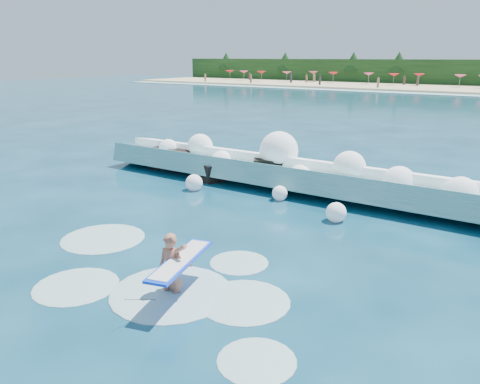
{
  "coord_description": "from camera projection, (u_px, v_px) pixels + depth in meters",
  "views": [
    {
      "loc": [
        9.93,
        -10.49,
        5.59
      ],
      "look_at": [
        1.5,
        2.0,
        1.2
      ],
      "focal_mm": 35.0,
      "sensor_mm": 36.0,
      "label": 1
    }
  ],
  "objects": [
    {
      "name": "beachgoers",
      "position": [
        473.0,
        85.0,
        74.92
      ],
      "size": [
        104.97,
        12.07,
        1.92
      ],
      "color": "#3F332D",
      "rests_on": "ground"
    },
    {
      "name": "surfer_with_board",
      "position": [
        173.0,
        268.0,
        11.21
      ],
      "size": [
        1.27,
        3.02,
        1.87
      ],
      "color": "#A5614D",
      "rests_on": "ground"
    },
    {
      "name": "rock_cluster",
      "position": [
        216.0,
        166.0,
        22.88
      ],
      "size": [
        8.13,
        3.3,
        1.33
      ],
      "color": "black",
      "rests_on": "ground"
    },
    {
      "name": "wet_band",
      "position": [
        479.0,
        95.0,
        68.56
      ],
      "size": [
        140.0,
        5.0,
        0.08
      ],
      "primitive_type": "cube",
      "color": "silver",
      "rests_on": "ground"
    },
    {
      "name": "surf_foam",
      "position": [
        156.0,
        277.0,
        12.29
      ],
      "size": [
        9.48,
        5.38,
        0.15
      ],
      "color": "silver",
      "rests_on": "ground"
    },
    {
      "name": "wave_spray",
      "position": [
        293.0,
        163.0,
        20.4
      ],
      "size": [
        15.08,
        4.83,
        2.4
      ],
      "color": "white",
      "rests_on": "ground"
    },
    {
      "name": "breaking_wave",
      "position": [
        285.0,
        174.0,
        20.69
      ],
      "size": [
        18.76,
        2.89,
        1.62
      ],
      "color": "teal",
      "rests_on": "ground"
    },
    {
      "name": "ground",
      "position": [
        168.0,
        234.0,
        15.24
      ],
      "size": [
        200.0,
        200.0,
        0.0
      ],
      "primitive_type": "plane",
      "color": "#083042",
      "rests_on": "ground"
    }
  ]
}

